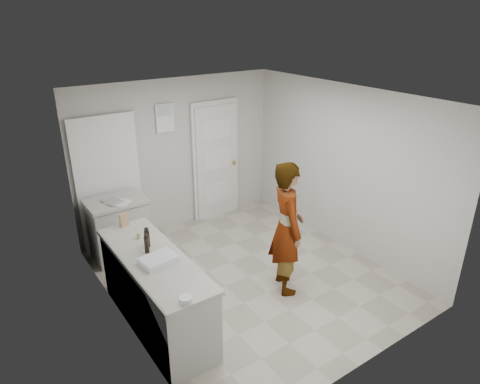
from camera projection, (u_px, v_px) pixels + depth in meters
ground at (248, 276)px, 6.00m from camera, size 4.00×4.00×0.00m
room_shell at (171, 171)px, 6.99m from camera, size 4.00×4.00×4.00m
main_counter at (156, 294)px, 4.93m from camera, size 0.64×1.96×0.93m
side_counter at (120, 230)px, 6.36m from camera, size 0.84×0.61×0.93m
person at (287, 228)px, 5.44m from camera, size 0.64×0.76×1.78m
cake_mix_box at (124, 220)px, 5.38m from camera, size 0.12×0.07×0.18m
spice_jar at (139, 236)px, 5.11m from camera, size 0.05×0.05×0.07m
oil_cruet_a at (147, 238)px, 4.90m from camera, size 0.06×0.06×0.25m
oil_cruet_b at (147, 244)px, 4.78m from camera, size 0.05×0.05×0.24m
baking_dish at (159, 260)px, 4.63m from camera, size 0.41×0.31×0.07m
egg_bowl at (186, 299)px, 4.01m from camera, size 0.12×0.12×0.05m
papers at (118, 202)px, 6.08m from camera, size 0.40×0.41×0.01m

